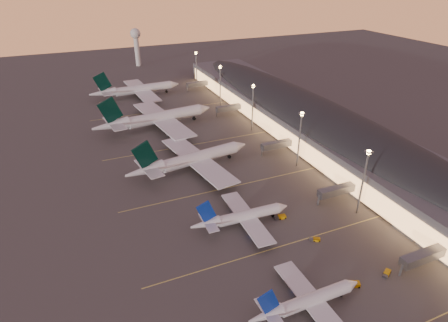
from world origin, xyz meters
TOP-DOWN VIEW (x-y plane):
  - ground at (0.00, 0.00)m, footprint 700.00×700.00m
  - airliner_narrow_south at (-6.60, -29.42)m, footprint 33.50×29.79m
  - airliner_narrow_north at (-6.39, 10.51)m, footprint 36.50×32.55m
  - airliner_wide_near at (-9.48, 55.80)m, footprint 59.12×54.46m
  - airliner_wide_mid at (-11.80, 109.20)m, footprint 68.86×63.28m
  - airliner_wide_far at (-10.28, 169.24)m, footprint 62.27×56.84m
  - terminal_building at (61.84, 72.47)m, footprint 56.35×255.00m
  - light_masts at (36.00, 65.00)m, footprint 2.20×217.20m
  - radar_tower at (10.00, 260.00)m, footprint 9.00×9.00m
  - lane_markings at (0.00, 40.00)m, footprint 90.00×180.36m
  - baggage_tug_a at (10.70, -27.66)m, footprint 4.46×3.25m
  - baggage_tug_b at (22.73, -28.23)m, footprint 3.89×3.02m
  - baggage_tug_c at (8.33, 8.16)m, footprint 4.37×2.21m
  - baggage_tug_d at (12.59, -6.96)m, footprint 3.65×2.82m

SIDE VIEW (x-z plane):
  - ground at x=0.00m, z-range 0.00..0.00m
  - lane_markings at x=0.00m, z-range 0.01..0.01m
  - baggage_tug_d at x=12.59m, z-range -0.04..0.98m
  - baggage_tug_b at x=22.73m, z-range -0.05..1.05m
  - baggage_tug_a at x=10.70m, z-range -0.05..1.19m
  - baggage_tug_c at x=8.33m, z-range -0.05..1.20m
  - airliner_narrow_south at x=-6.60m, z-range -2.90..9.12m
  - airliner_narrow_north at x=-6.39m, z-range -3.16..9.91m
  - airliner_wide_near at x=-9.48m, z-range -4.60..14.35m
  - airliner_wide_far at x=-10.28m, z-range -4.83..15.09m
  - airliner_wide_mid at x=-11.80m, z-range -5.35..16.69m
  - terminal_building at x=61.84m, z-range 0.05..17.51m
  - light_masts at x=36.00m, z-range 4.60..30.50m
  - radar_tower at x=10.00m, z-range 5.62..38.12m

